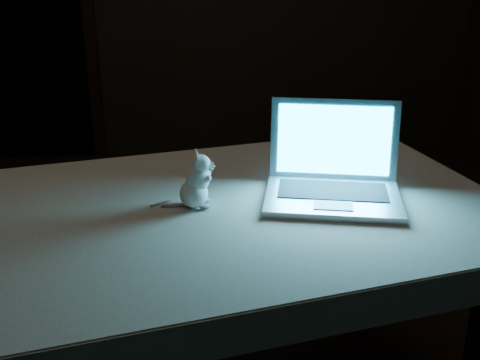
{
  "coord_description": "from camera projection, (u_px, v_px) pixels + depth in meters",
  "views": [
    {
      "loc": [
        0.09,
        -2.06,
        1.56
      ],
      "look_at": [
        0.24,
        -0.39,
        0.89
      ],
      "focal_mm": 45.0,
      "sensor_mm": 36.0,
      "label": 1
    }
  ],
  "objects": [
    {
      "name": "floor",
      "position": [
        174.0,
        349.0,
        2.47
      ],
      "size": [
        5.0,
        5.0,
        0.0
      ],
      "primitive_type": "plane",
      "color": "black",
      "rests_on": "ground"
    },
    {
      "name": "doorway",
      "position": [
        19.0,
        16.0,
        4.3
      ],
      "size": [
        1.06,
        0.36,
        2.13
      ],
      "primitive_type": null,
      "color": "black",
      "rests_on": "back_wall"
    },
    {
      "name": "table",
      "position": [
        233.0,
        321.0,
        1.96
      ],
      "size": [
        1.7,
        1.29,
        0.81
      ],
      "primitive_type": null,
      "rotation": [
        0.0,
        0.0,
        0.23
      ],
      "color": "black",
      "rests_on": "floor"
    },
    {
      "name": "tablecloth",
      "position": [
        252.0,
        221.0,
        1.82
      ],
      "size": [
        1.65,
        1.12,
        0.1
      ],
      "primitive_type": null,
      "rotation": [
        0.0,
        0.0,
        -0.03
      ],
      "color": "beige",
      "rests_on": "table"
    },
    {
      "name": "laptop",
      "position": [
        335.0,
        159.0,
        1.78
      ],
      "size": [
        0.47,
        0.43,
        0.28
      ],
      "primitive_type": null,
      "rotation": [
        0.0,
        0.0,
        -0.21
      ],
      "color": "silver",
      "rests_on": "tablecloth"
    },
    {
      "name": "plush_mouse",
      "position": [
        193.0,
        180.0,
        1.76
      ],
      "size": [
        0.14,
        0.14,
        0.17
      ],
      "primitive_type": null,
      "rotation": [
        0.0,
        0.0,
        0.17
      ],
      "color": "white",
      "rests_on": "tablecloth"
    }
  ]
}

